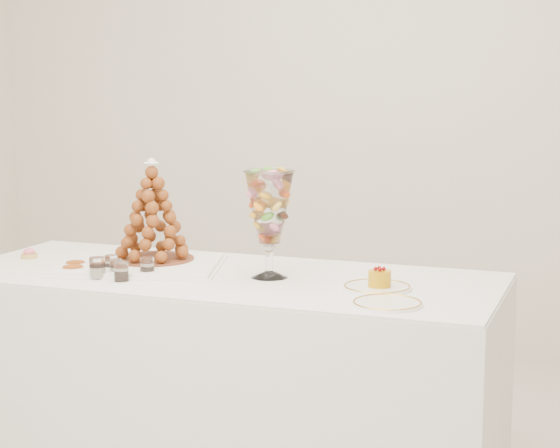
% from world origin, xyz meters
% --- Properties ---
extents(buffet_table, '(2.07, 0.88, 0.78)m').
position_xyz_m(buffet_table, '(-0.12, 0.16, 0.39)').
color(buffet_table, white).
rests_on(buffet_table, ground).
extents(lace_tray, '(0.68, 0.58, 0.02)m').
position_xyz_m(lace_tray, '(-0.47, 0.17, 0.79)').
color(lace_tray, white).
rests_on(lace_tray, buffet_table).
extents(macaron_vase, '(0.18, 0.18, 0.39)m').
position_xyz_m(macaron_vase, '(0.06, 0.16, 1.03)').
color(macaron_vase, white).
rests_on(macaron_vase, buffet_table).
extents(cake_plate, '(0.24, 0.24, 0.01)m').
position_xyz_m(cake_plate, '(0.48, 0.10, 0.78)').
color(cake_plate, white).
rests_on(cake_plate, buffet_table).
extents(spare_plate, '(0.23, 0.23, 0.01)m').
position_xyz_m(spare_plate, '(0.56, -0.12, 0.78)').
color(spare_plate, white).
rests_on(spare_plate, buffet_table).
extents(pink_tart, '(0.07, 0.07, 0.04)m').
position_xyz_m(pink_tart, '(-0.98, 0.20, 0.79)').
color(pink_tart, tan).
rests_on(pink_tart, buffet_table).
extents(verrine_a, '(0.05, 0.05, 0.06)m').
position_xyz_m(verrine_a, '(-0.53, 0.07, 0.81)').
color(verrine_a, white).
rests_on(verrine_a, buffet_table).
extents(verrine_b, '(0.05, 0.05, 0.06)m').
position_xyz_m(verrine_b, '(-0.48, 0.00, 0.81)').
color(verrine_b, white).
rests_on(verrine_b, buffet_table).
extents(verrine_c, '(0.06, 0.06, 0.07)m').
position_xyz_m(verrine_c, '(-0.37, 0.04, 0.81)').
color(verrine_c, white).
rests_on(verrine_c, buffet_table).
extents(verrine_d, '(0.07, 0.07, 0.08)m').
position_xyz_m(verrine_d, '(-0.52, -0.06, 0.81)').
color(verrine_d, white).
rests_on(verrine_d, buffet_table).
extents(verrine_e, '(0.06, 0.06, 0.07)m').
position_xyz_m(verrine_e, '(-0.42, -0.07, 0.81)').
color(verrine_e, white).
rests_on(verrine_e, buffet_table).
extents(ramekin_back, '(0.08, 0.08, 0.02)m').
position_xyz_m(ramekin_back, '(-0.69, 0.07, 0.79)').
color(ramekin_back, white).
rests_on(ramekin_back, buffet_table).
extents(ramekin_front, '(0.08, 0.08, 0.03)m').
position_xyz_m(ramekin_front, '(-0.64, -0.02, 0.79)').
color(ramekin_front, white).
rests_on(ramekin_front, buffet_table).
extents(croquembouche, '(0.34, 0.34, 0.39)m').
position_xyz_m(croquembouche, '(-0.44, 0.25, 0.99)').
color(croquembouche, brown).
rests_on(croquembouche, lace_tray).
extents(mousse_cake, '(0.08, 0.08, 0.07)m').
position_xyz_m(mousse_cake, '(0.49, 0.09, 0.81)').
color(mousse_cake, '#C48C09').
rests_on(mousse_cake, cake_plate).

